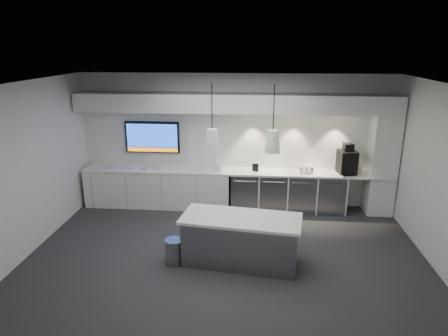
# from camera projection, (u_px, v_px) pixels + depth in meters

# --- Properties ---
(floor) EXTENTS (7.00, 7.00, 0.00)m
(floor) POSITION_uv_depth(u_px,v_px,m) (226.00, 255.00, 7.11)
(floor) COLOR #2F2F32
(floor) RESTS_ON ground
(ceiling) EXTENTS (7.00, 7.00, 0.00)m
(ceiling) POSITION_uv_depth(u_px,v_px,m) (226.00, 84.00, 6.23)
(ceiling) COLOR black
(ceiling) RESTS_ON wall_back
(wall_back) EXTENTS (7.00, 0.00, 7.00)m
(wall_back) POSITION_uv_depth(u_px,v_px,m) (235.00, 141.00, 9.05)
(wall_back) COLOR white
(wall_back) RESTS_ON floor
(wall_front) EXTENTS (7.00, 0.00, 7.00)m
(wall_front) POSITION_uv_depth(u_px,v_px,m) (208.00, 247.00, 4.29)
(wall_front) COLOR white
(wall_front) RESTS_ON floor
(wall_left) EXTENTS (0.00, 7.00, 7.00)m
(wall_left) POSITION_uv_depth(u_px,v_px,m) (27.00, 170.00, 6.96)
(wall_left) COLOR white
(wall_left) RESTS_ON floor
(wall_right) EXTENTS (0.00, 7.00, 7.00)m
(wall_right) POSITION_uv_depth(u_px,v_px,m) (444.00, 181.00, 6.38)
(wall_right) COLOR white
(wall_right) RESTS_ON floor
(back_counter) EXTENTS (6.80, 0.65, 0.04)m
(back_counter) POSITION_uv_depth(u_px,v_px,m) (234.00, 171.00, 8.92)
(back_counter) COLOR white
(back_counter) RESTS_ON left_base_cabinets
(left_base_cabinets) EXTENTS (3.30, 0.63, 0.86)m
(left_base_cabinets) POSITION_uv_depth(u_px,v_px,m) (158.00, 188.00, 9.20)
(left_base_cabinets) COLOR white
(left_base_cabinets) RESTS_ON floor
(fridge_unit_a) EXTENTS (0.60, 0.61, 0.85)m
(fridge_unit_a) POSITION_uv_depth(u_px,v_px,m) (245.00, 191.00, 9.04)
(fridge_unit_a) COLOR gray
(fridge_unit_a) RESTS_ON floor
(fridge_unit_b) EXTENTS (0.60, 0.61, 0.85)m
(fridge_unit_b) POSITION_uv_depth(u_px,v_px,m) (273.00, 191.00, 8.99)
(fridge_unit_b) COLOR gray
(fridge_unit_b) RESTS_ON floor
(fridge_unit_c) EXTENTS (0.60, 0.61, 0.85)m
(fridge_unit_c) POSITION_uv_depth(u_px,v_px,m) (301.00, 192.00, 8.93)
(fridge_unit_c) COLOR gray
(fridge_unit_c) RESTS_ON floor
(fridge_unit_d) EXTENTS (0.60, 0.61, 0.85)m
(fridge_unit_d) POSITION_uv_depth(u_px,v_px,m) (330.00, 193.00, 8.88)
(fridge_unit_d) COLOR gray
(fridge_unit_d) RESTS_ON floor
(backsplash) EXTENTS (4.60, 0.03, 1.30)m
(backsplash) POSITION_uv_depth(u_px,v_px,m) (289.00, 140.00, 8.92)
(backsplash) COLOR white
(backsplash) RESTS_ON wall_back
(soffit) EXTENTS (6.90, 0.60, 0.40)m
(soffit) POSITION_uv_depth(u_px,v_px,m) (235.00, 103.00, 8.50)
(soffit) COLOR white
(soffit) RESTS_ON wall_back
(column) EXTENTS (0.55, 0.55, 2.60)m
(column) POSITION_uv_depth(u_px,v_px,m) (383.00, 156.00, 8.56)
(column) COLOR white
(column) RESTS_ON floor
(wall_tv) EXTENTS (1.25, 0.07, 0.72)m
(wall_tv) POSITION_uv_depth(u_px,v_px,m) (152.00, 137.00, 9.14)
(wall_tv) COLOR black
(wall_tv) RESTS_ON wall_back
(island) EXTENTS (2.08, 1.11, 0.84)m
(island) POSITION_uv_depth(u_px,v_px,m) (241.00, 240.00, 6.75)
(island) COLOR gray
(island) RESTS_ON floor
(bin) EXTENTS (0.38, 0.38, 0.44)m
(bin) POSITION_uv_depth(u_px,v_px,m) (174.00, 251.00, 6.79)
(bin) COLOR gray
(bin) RESTS_ON floor
(coffee_machine) EXTENTS (0.41, 0.57, 0.66)m
(coffee_machine) POSITION_uv_depth(u_px,v_px,m) (347.00, 161.00, 8.66)
(coffee_machine) COLOR black
(coffee_machine) RESTS_ON back_counter
(sign_black) EXTENTS (0.14, 0.06, 0.18)m
(sign_black) POSITION_uv_depth(u_px,v_px,m) (255.00, 168.00, 8.81)
(sign_black) COLOR black
(sign_black) RESTS_ON back_counter
(sign_white) EXTENTS (0.18, 0.04, 0.14)m
(sign_white) POSITION_uv_depth(u_px,v_px,m) (217.00, 168.00, 8.82)
(sign_white) COLOR white
(sign_white) RESTS_ON back_counter
(cup_cluster) EXTENTS (0.30, 0.19, 0.16)m
(cup_cluster) POSITION_uv_depth(u_px,v_px,m) (306.00, 170.00, 8.69)
(cup_cluster) COLOR silver
(cup_cluster) RESTS_ON back_counter
(tray_a) EXTENTS (0.17, 0.17, 0.02)m
(tray_a) POSITION_uv_depth(u_px,v_px,m) (109.00, 167.00, 9.09)
(tray_a) COLOR #BDBDBD
(tray_a) RESTS_ON back_counter
(tray_b) EXTENTS (0.17, 0.17, 0.02)m
(tray_b) POSITION_uv_depth(u_px,v_px,m) (127.00, 168.00, 9.07)
(tray_b) COLOR #BDBDBD
(tray_b) RESTS_ON back_counter
(tray_c) EXTENTS (0.20, 0.20, 0.02)m
(tray_c) POSITION_uv_depth(u_px,v_px,m) (145.00, 168.00, 9.03)
(tray_c) COLOR #BDBDBD
(tray_c) RESTS_ON back_counter
(tray_d) EXTENTS (0.17, 0.17, 0.02)m
(tray_d) POSITION_uv_depth(u_px,v_px,m) (158.00, 168.00, 9.03)
(tray_d) COLOR #BDBDBD
(tray_d) RESTS_ON back_counter
(pendant_left) EXTENTS (0.25, 0.25, 1.05)m
(pendant_left) POSITION_uv_depth(u_px,v_px,m) (212.00, 140.00, 6.28)
(pendant_left) COLOR white
(pendant_left) RESTS_ON ceiling
(pendant_right) EXTENTS (0.25, 0.25, 1.05)m
(pendant_right) POSITION_uv_depth(u_px,v_px,m) (273.00, 141.00, 6.20)
(pendant_right) COLOR white
(pendant_right) RESTS_ON ceiling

